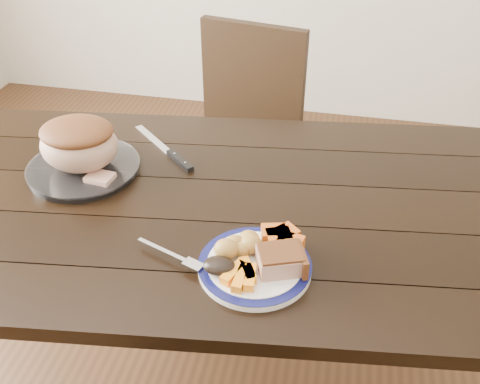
% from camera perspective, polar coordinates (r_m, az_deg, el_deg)
% --- Properties ---
extents(ground, '(4.00, 4.00, 0.00)m').
position_cam_1_polar(ground, '(1.93, -2.32, -18.88)').
color(ground, '#472B16').
rests_on(ground, ground).
extents(dining_table, '(1.70, 1.09, 0.75)m').
position_cam_1_polar(dining_table, '(1.45, -2.95, -3.74)').
color(dining_table, black).
rests_on(dining_table, ground).
extents(chair_far, '(0.50, 0.50, 0.93)m').
position_cam_1_polar(chair_far, '(2.13, 0.15, 6.21)').
color(chair_far, black).
rests_on(chair_far, ground).
extents(dinner_plate, '(0.25, 0.25, 0.02)m').
position_cam_1_polar(dinner_plate, '(1.19, 1.58, -7.97)').
color(dinner_plate, white).
rests_on(dinner_plate, dining_table).
extents(plate_rim, '(0.25, 0.25, 0.02)m').
position_cam_1_polar(plate_rim, '(1.18, 1.59, -7.67)').
color(plate_rim, '#0D1044').
rests_on(plate_rim, dinner_plate).
extents(serving_platter, '(0.30, 0.30, 0.02)m').
position_cam_1_polar(serving_platter, '(1.55, -16.29, 2.36)').
color(serving_platter, white).
rests_on(serving_platter, dining_table).
extents(pork_slice, '(0.12, 0.10, 0.04)m').
position_cam_1_polar(pork_slice, '(1.15, 4.31, -7.30)').
color(pork_slice, tan).
rests_on(pork_slice, dinner_plate).
extents(roasted_potatoes, '(0.10, 0.09, 0.05)m').
position_cam_1_polar(roasted_potatoes, '(1.19, -0.00, -5.67)').
color(roasted_potatoes, gold).
rests_on(roasted_potatoes, dinner_plate).
extents(carrot_batons, '(0.08, 0.10, 0.02)m').
position_cam_1_polar(carrot_batons, '(1.14, 0.30, -8.83)').
color(carrot_batons, orange).
rests_on(carrot_batons, dinner_plate).
extents(pumpkin_wedges, '(0.10, 0.09, 0.04)m').
position_cam_1_polar(pumpkin_wedges, '(1.21, 4.46, -5.04)').
color(pumpkin_wedges, orange).
rests_on(pumpkin_wedges, dinner_plate).
extents(dark_mushroom, '(0.07, 0.05, 0.03)m').
position_cam_1_polar(dark_mushroom, '(1.15, -2.23, -7.86)').
color(dark_mushroom, black).
rests_on(dark_mushroom, dinner_plate).
extents(fork, '(0.17, 0.08, 0.00)m').
position_cam_1_polar(fork, '(1.20, -7.02, -6.79)').
color(fork, silver).
rests_on(fork, dinner_plate).
extents(roast_joint, '(0.21, 0.18, 0.14)m').
position_cam_1_polar(roast_joint, '(1.51, -16.78, 4.80)').
color(roast_joint, tan).
rests_on(roast_joint, serving_platter).
extents(cut_slice, '(0.08, 0.06, 0.02)m').
position_cam_1_polar(cut_slice, '(1.47, -14.69, 1.44)').
color(cut_slice, tan).
rests_on(cut_slice, serving_platter).
extents(carving_knife, '(0.25, 0.23, 0.01)m').
position_cam_1_polar(carving_knife, '(1.57, -7.17, 3.95)').
color(carving_knife, silver).
rests_on(carving_knife, dining_table).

